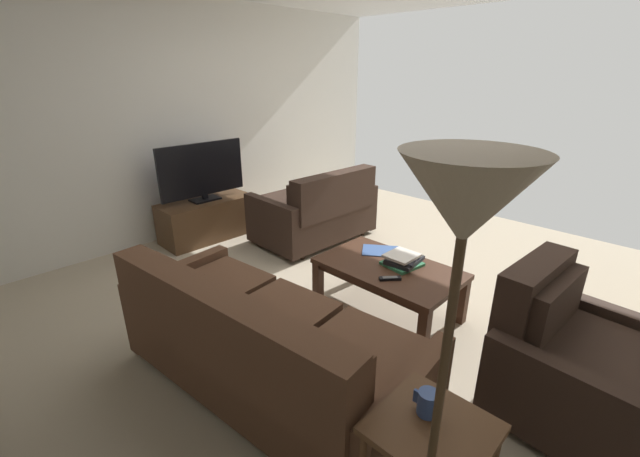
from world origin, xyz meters
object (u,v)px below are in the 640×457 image
at_px(floor_lamp, 461,243).
at_px(loose_magazine, 381,251).
at_px(sofa_main, 261,344).
at_px(tv_stand, 207,219).
at_px(flat_tv, 202,171).
at_px(armchair_side, 578,363).
at_px(book_stack, 403,260).
at_px(tv_remote, 390,278).
at_px(loveseat_near, 317,210).
at_px(coffee_table, 389,273).
at_px(end_table, 429,451).
at_px(coffee_mug, 428,403).

xyz_separation_m(floor_lamp, loose_magazine, (1.42, -1.68, -1.02)).
bearing_deg(sofa_main, tv_stand, -24.31).
bearing_deg(flat_tv, armchair_side, -179.69).
distance_m(book_stack, tv_remote, 0.29).
distance_m(floor_lamp, book_stack, 2.19).
xyz_separation_m(loveseat_near, tv_remote, (-1.62, 0.88, 0.07)).
bearing_deg(floor_lamp, armchair_side, -96.87).
distance_m(loveseat_near, tv_stand, 1.30).
distance_m(sofa_main, tv_stand, 2.67).
bearing_deg(tv_stand, floor_lamp, 159.89).
distance_m(sofa_main, floor_lamp, 1.66).
xyz_separation_m(floor_lamp, tv_remote, (1.07, -1.32, -1.02)).
distance_m(tv_stand, tv_remote, 2.60).
bearing_deg(coffee_table, flat_tv, 3.72).
xyz_separation_m(book_stack, tv_remote, (-0.07, 0.28, -0.03)).
distance_m(tv_stand, armchair_side, 3.82).
xyz_separation_m(end_table, flat_tv, (3.57, -1.16, 0.32)).
height_order(book_stack, loose_magazine, book_stack).
xyz_separation_m(tv_remote, loose_magazine, (0.35, -0.36, -0.01)).
height_order(floor_lamp, flat_tv, floor_lamp).
distance_m(floor_lamp, tv_stand, 4.08).
bearing_deg(tv_stand, flat_tv, 109.64).
height_order(floor_lamp, book_stack, floor_lamp).
relative_size(sofa_main, flat_tv, 1.96).
bearing_deg(flat_tv, coffee_table, -176.28).
bearing_deg(loose_magazine, coffee_mug, -174.02).
height_order(floor_lamp, armchair_side, floor_lamp).
distance_m(sofa_main, loose_magazine, 1.46).
bearing_deg(end_table, sofa_main, -3.19).
bearing_deg(sofa_main, floor_lamp, 168.90).
relative_size(loveseat_near, end_table, 2.20).
bearing_deg(loose_magazine, tv_stand, 63.54).
distance_m(floor_lamp, armchair_side, 1.75).
relative_size(tv_stand, flat_tv, 1.05).
bearing_deg(tv_remote, tv_stand, -0.46).
relative_size(loveseat_near, floor_lamp, 0.81).
bearing_deg(flat_tv, sofa_main, 155.71).
bearing_deg(flat_tv, loveseat_near, -138.37).
height_order(armchair_side, loose_magazine, armchair_side).
bearing_deg(armchair_side, tv_remote, 1.87).
relative_size(flat_tv, book_stack, 3.12).
distance_m(loveseat_near, coffee_table, 1.64).
bearing_deg(coffee_mug, book_stack, -53.93).
xyz_separation_m(sofa_main, armchair_side, (-1.39, -1.12, 0.00)).
bearing_deg(tv_stand, sofa_main, 155.69).
relative_size(coffee_table, book_stack, 3.35).
distance_m(sofa_main, coffee_table, 1.26).
bearing_deg(loose_magazine, loveseat_near, 32.93).
bearing_deg(sofa_main, flat_tv, -24.29).
distance_m(flat_tv, loose_magazine, 2.30).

